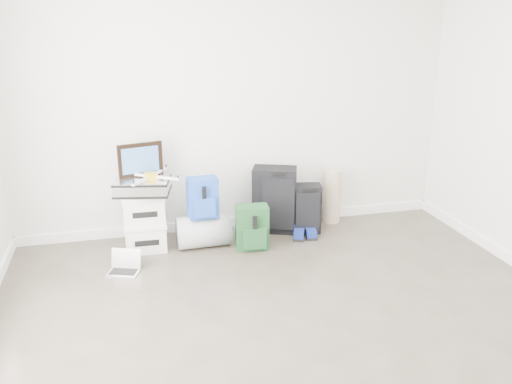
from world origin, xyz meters
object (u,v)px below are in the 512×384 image
object	(u,v)px
briefcase	(143,186)
large_suitcase	(275,200)
duffel_bag	(204,231)
laptop	(125,267)
carry_on	(305,209)
boxes_stack	(145,221)

from	to	relation	value
briefcase	large_suitcase	distance (m)	1.38
briefcase	duffel_bag	size ratio (longest dim) A/B	0.97
duffel_bag	laptop	xyz separation A→B (m)	(-0.77, -0.37, -0.11)
briefcase	large_suitcase	size ratio (longest dim) A/B	0.72
briefcase	duffel_bag	bearing A→B (deg)	3.97
duffel_bag	carry_on	xyz separation A→B (m)	(1.08, 0.10, 0.10)
boxes_stack	duffel_bag	world-z (taller)	boxes_stack
large_suitcase	boxes_stack	bearing A→B (deg)	-152.85
briefcase	carry_on	distance (m)	1.68
boxes_stack	briefcase	bearing A→B (deg)	1.54
carry_on	duffel_bag	bearing A→B (deg)	-164.14
boxes_stack	duffel_bag	xyz separation A→B (m)	(0.55, -0.07, -0.13)
duffel_bag	large_suitcase	distance (m)	0.84
boxes_stack	laptop	world-z (taller)	boxes_stack
large_suitcase	briefcase	bearing A→B (deg)	-152.85
briefcase	carry_on	world-z (taller)	briefcase
large_suitcase	carry_on	size ratio (longest dim) A/B	1.33
large_suitcase	laptop	distance (m)	1.69
laptop	boxes_stack	bearing A→B (deg)	83.94
duffel_bag	large_suitcase	world-z (taller)	large_suitcase
duffel_bag	large_suitcase	xyz separation A→B (m)	(0.79, 0.22, 0.18)
large_suitcase	carry_on	bearing A→B (deg)	-0.73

